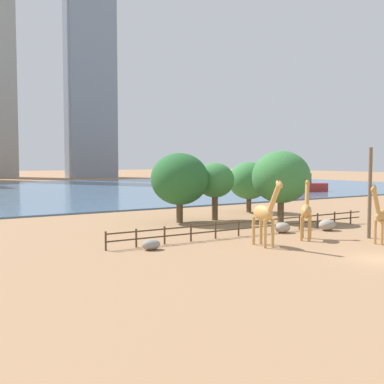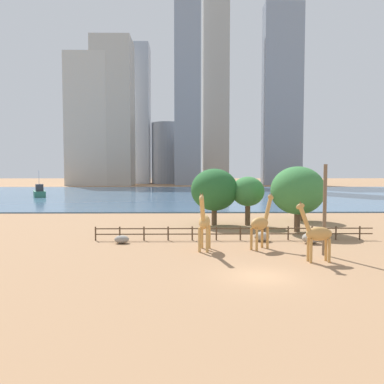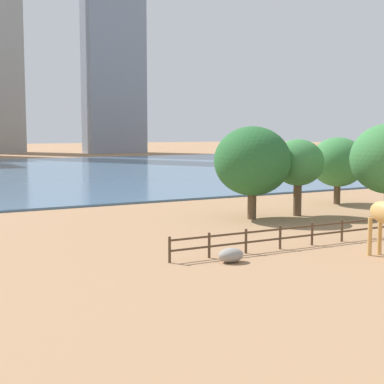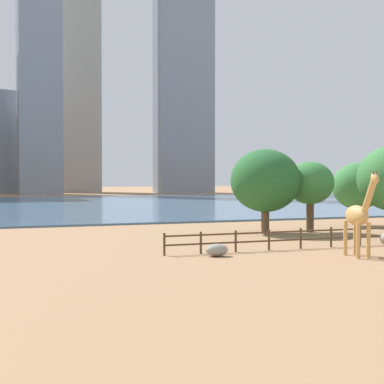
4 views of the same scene
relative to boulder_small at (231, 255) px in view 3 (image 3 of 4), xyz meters
name	(u,v)px [view 3 (image 3 of 4)]	position (x,y,z in m)	size (l,w,h in m)	color
ground_plane	(47,171)	(10.32, 69.38, -0.36)	(400.00, 400.00, 0.00)	#9E7551
harbor_water	(52,171)	(10.32, 66.38, -0.26)	(180.00, 86.00, 0.20)	#476B8C
boulder_small	(231,255)	(0.00, 0.00, 0.00)	(1.31, 0.95, 0.71)	gray
enclosure_fence	(360,227)	(10.08, 1.38, 0.41)	(26.12, 0.14, 1.30)	#4C3826
tree_left_large	(252,161)	(9.14, 11.16, 3.87)	(5.58, 5.58, 6.75)	brown
tree_right_tall	(298,163)	(13.10, 10.82, 3.64)	(3.90, 3.90, 5.80)	brown
tree_left_small	(338,162)	(20.78, 14.71, 3.33)	(4.81, 4.81, 5.86)	brown
skyline_block_right	(113,12)	(48.63, 135.11, 39.45)	(17.00, 8.03, 79.61)	gray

